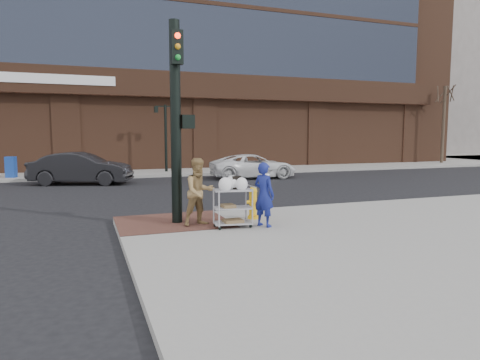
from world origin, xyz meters
name	(u,v)px	position (x,y,z in m)	size (l,w,h in m)	color
ground	(205,233)	(0.00, 0.00, 0.00)	(220.00, 220.00, 0.00)	black
sidewalk_far	(239,157)	(12.50, 32.00, 0.07)	(65.00, 36.00, 0.15)	gray
brick_curb_ramp	(173,222)	(-0.60, 0.90, 0.16)	(2.80, 2.40, 0.01)	#542C27
bank_building	(166,7)	(5.00, 31.00, 14.15)	(42.00, 26.00, 28.00)	brown
filler_block	(412,86)	(40.00, 38.00, 9.00)	(14.00, 20.00, 18.00)	slate
bare_tree_a	(445,84)	(24.00, 16.50, 6.27)	(1.80, 1.80, 7.20)	#382B21
lamp_post	(166,131)	(2.00, 16.00, 2.62)	(1.32, 0.22, 4.00)	black
traffic_signal_pole	(177,116)	(-0.48, 0.77, 2.83)	(0.61, 0.51, 5.00)	black
woman_blue	(264,194)	(1.40, -0.37, 0.93)	(0.57, 0.38, 1.57)	navy
pedestrian_tan	(199,192)	(-0.05, 0.28, 0.98)	(0.81, 0.63, 1.66)	olive
sedan_dark	(81,168)	(-2.82, 11.93, 0.77)	(1.63, 4.67, 1.54)	black
minivan_white	(253,166)	(6.01, 11.80, 0.66)	(2.18, 4.72, 1.31)	white
utility_cart	(233,204)	(0.65, -0.22, 0.71)	(0.97, 0.64, 1.24)	#9C9BA0
fire_hydrant	(253,202)	(1.50, 0.60, 0.59)	(0.40, 0.28, 0.86)	yellow
newsbox_blue	(11,167)	(-6.26, 15.10, 0.70)	(0.46, 0.41, 1.09)	#163A95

